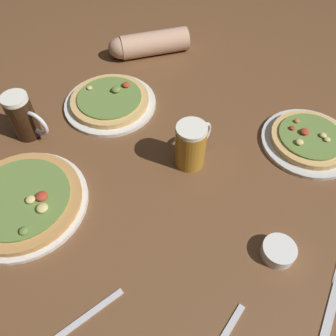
{
  "coord_description": "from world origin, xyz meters",
  "views": [
    {
      "loc": [
        0.09,
        -0.57,
        0.76
      ],
      "look_at": [
        0.0,
        0.0,
        0.02
      ],
      "focal_mm": 36.22,
      "sensor_mm": 36.0,
      "label": 1
    }
  ],
  "objects_px": {
    "beer_mug_amber": "(191,145)",
    "diner_arm": "(147,44)",
    "beer_mug_dark": "(23,117)",
    "knife_right": "(332,308)",
    "pizza_plate_far": "(110,101)",
    "ramekin_sauce": "(278,251)",
    "pizza_plate_near": "(23,201)",
    "pizza_plate_side": "(309,140)",
    "fork_spare": "(73,326)"
  },
  "relations": [
    {
      "from": "beer_mug_amber",
      "to": "diner_arm",
      "type": "bearing_deg",
      "value": 113.76
    },
    {
      "from": "beer_mug_dark",
      "to": "diner_arm",
      "type": "relative_size",
      "value": 0.49
    },
    {
      "from": "knife_right",
      "to": "beer_mug_amber",
      "type": "bearing_deg",
      "value": 133.52
    },
    {
      "from": "pizza_plate_far",
      "to": "ramekin_sauce",
      "type": "relative_size",
      "value": 3.79
    },
    {
      "from": "pizza_plate_near",
      "to": "beer_mug_dark",
      "type": "bearing_deg",
      "value": 108.76
    },
    {
      "from": "pizza_plate_side",
      "to": "beer_mug_amber",
      "type": "distance_m",
      "value": 0.37
    },
    {
      "from": "ramekin_sauce",
      "to": "beer_mug_dark",
      "type": "bearing_deg",
      "value": 158.53
    },
    {
      "from": "pizza_plate_side",
      "to": "diner_arm",
      "type": "distance_m",
      "value": 0.69
    },
    {
      "from": "beer_mug_amber",
      "to": "knife_right",
      "type": "distance_m",
      "value": 0.51
    },
    {
      "from": "knife_right",
      "to": "ramekin_sauce",
      "type": "bearing_deg",
      "value": 135.74
    },
    {
      "from": "fork_spare",
      "to": "pizza_plate_near",
      "type": "bearing_deg",
      "value": 129.36
    },
    {
      "from": "ramekin_sauce",
      "to": "fork_spare",
      "type": "height_order",
      "value": "ramekin_sauce"
    },
    {
      "from": "diner_arm",
      "to": "pizza_plate_side",
      "type": "bearing_deg",
      "value": -34.21
    },
    {
      "from": "pizza_plate_far",
      "to": "fork_spare",
      "type": "bearing_deg",
      "value": -82.09
    },
    {
      "from": "ramekin_sauce",
      "to": "diner_arm",
      "type": "height_order",
      "value": "diner_arm"
    },
    {
      "from": "pizza_plate_far",
      "to": "fork_spare",
      "type": "xyz_separation_m",
      "value": [
        0.09,
        -0.68,
        -0.01
      ]
    },
    {
      "from": "fork_spare",
      "to": "diner_arm",
      "type": "relative_size",
      "value": 0.6
    },
    {
      "from": "pizza_plate_far",
      "to": "fork_spare",
      "type": "height_order",
      "value": "pizza_plate_far"
    },
    {
      "from": "knife_right",
      "to": "fork_spare",
      "type": "height_order",
      "value": "same"
    },
    {
      "from": "pizza_plate_near",
      "to": "beer_mug_dark",
      "type": "xyz_separation_m",
      "value": [
        -0.08,
        0.25,
        0.06
      ]
    },
    {
      "from": "pizza_plate_near",
      "to": "fork_spare",
      "type": "distance_m",
      "value": 0.35
    },
    {
      "from": "pizza_plate_side",
      "to": "fork_spare",
      "type": "xyz_separation_m",
      "value": [
        -0.54,
        -0.6,
        -0.01
      ]
    },
    {
      "from": "fork_spare",
      "to": "knife_right",
      "type": "bearing_deg",
      "value": 12.39
    },
    {
      "from": "pizza_plate_near",
      "to": "pizza_plate_side",
      "type": "relative_size",
      "value": 1.2
    },
    {
      "from": "fork_spare",
      "to": "pizza_plate_side",
      "type": "bearing_deg",
      "value": 48.21
    },
    {
      "from": "pizza_plate_far",
      "to": "beer_mug_amber",
      "type": "xyz_separation_m",
      "value": [
        0.29,
        -0.2,
        0.05
      ]
    },
    {
      "from": "pizza_plate_near",
      "to": "pizza_plate_side",
      "type": "bearing_deg",
      "value": 23.6
    },
    {
      "from": "beer_mug_amber",
      "to": "pizza_plate_side",
      "type": "bearing_deg",
      "value": 19.14
    },
    {
      "from": "ramekin_sauce",
      "to": "knife_right",
      "type": "bearing_deg",
      "value": -44.26
    },
    {
      "from": "beer_mug_dark",
      "to": "ramekin_sauce",
      "type": "bearing_deg",
      "value": -21.47
    },
    {
      "from": "pizza_plate_far",
      "to": "knife_right",
      "type": "xyz_separation_m",
      "value": [
        0.63,
        -0.56,
        -0.01
      ]
    },
    {
      "from": "pizza_plate_far",
      "to": "pizza_plate_side",
      "type": "bearing_deg",
      "value": -7.28
    },
    {
      "from": "pizza_plate_side",
      "to": "fork_spare",
      "type": "relative_size",
      "value": 1.56
    },
    {
      "from": "pizza_plate_far",
      "to": "ramekin_sauce",
      "type": "xyz_separation_m",
      "value": [
        0.52,
        -0.46,
        0.0
      ]
    },
    {
      "from": "beer_mug_amber",
      "to": "diner_arm",
      "type": "height_order",
      "value": "beer_mug_amber"
    },
    {
      "from": "beer_mug_amber",
      "to": "fork_spare",
      "type": "relative_size",
      "value": 0.77
    },
    {
      "from": "beer_mug_dark",
      "to": "knife_right",
      "type": "xyz_separation_m",
      "value": [
        0.85,
        -0.4,
        -0.07
      ]
    },
    {
      "from": "beer_mug_amber",
      "to": "pizza_plate_far",
      "type": "bearing_deg",
      "value": 145.24
    },
    {
      "from": "beer_mug_amber",
      "to": "knife_right",
      "type": "xyz_separation_m",
      "value": [
        0.35,
        -0.36,
        -0.07
      ]
    },
    {
      "from": "pizza_plate_near",
      "to": "diner_arm",
      "type": "relative_size",
      "value": 1.12
    },
    {
      "from": "ramekin_sauce",
      "to": "fork_spare",
      "type": "bearing_deg",
      "value": -152.16
    },
    {
      "from": "knife_right",
      "to": "pizza_plate_near",
      "type": "bearing_deg",
      "value": 168.74
    },
    {
      "from": "pizza_plate_near",
      "to": "pizza_plate_far",
      "type": "bearing_deg",
      "value": 72.94
    },
    {
      "from": "ramekin_sauce",
      "to": "fork_spare",
      "type": "relative_size",
      "value": 0.44
    },
    {
      "from": "pizza_plate_near",
      "to": "beer_mug_amber",
      "type": "bearing_deg",
      "value": 27.08
    },
    {
      "from": "knife_right",
      "to": "pizza_plate_side",
      "type": "bearing_deg",
      "value": 90.17
    },
    {
      "from": "pizza_plate_side",
      "to": "knife_right",
      "type": "height_order",
      "value": "pizza_plate_side"
    },
    {
      "from": "pizza_plate_near",
      "to": "beer_mug_amber",
      "type": "xyz_separation_m",
      "value": [
        0.42,
        0.21,
        0.05
      ]
    },
    {
      "from": "pizza_plate_far",
      "to": "beer_mug_dark",
      "type": "height_order",
      "value": "beer_mug_dark"
    },
    {
      "from": "pizza_plate_near",
      "to": "beer_mug_amber",
      "type": "distance_m",
      "value": 0.47
    }
  ]
}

